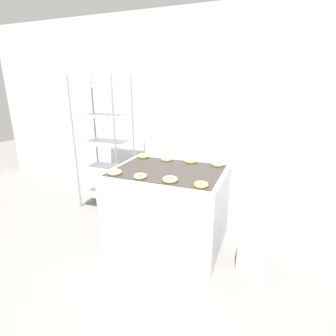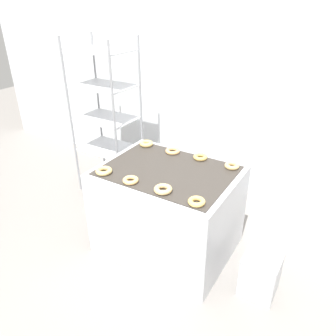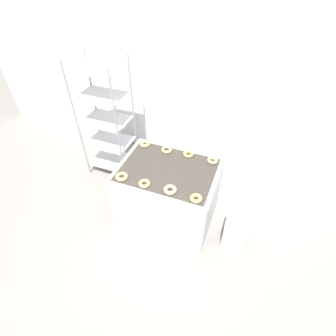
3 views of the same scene
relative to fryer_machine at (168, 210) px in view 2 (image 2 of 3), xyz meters
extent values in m
plane|color=gray|center=(0.00, -0.72, -0.44)|extent=(14.00, 14.00, 0.00)
cube|color=silver|center=(0.00, 1.40, 0.96)|extent=(8.00, 0.05, 2.80)
cube|color=#B7BABF|center=(0.00, 0.00, 0.00)|extent=(1.23, 0.94, 0.86)
cube|color=#38332D|center=(0.00, 0.00, 0.43)|extent=(1.13, 0.83, 0.01)
cube|color=#262628|center=(0.34, -0.43, 0.17)|extent=(0.12, 0.07, 0.10)
cylinder|color=gray|center=(-1.54, 0.35, 0.50)|extent=(0.02, 0.02, 1.88)
cylinder|color=gray|center=(-0.88, 0.35, 0.50)|extent=(0.02, 0.02, 1.88)
cylinder|color=gray|center=(-1.54, 0.84, 0.50)|extent=(0.02, 0.02, 1.88)
cylinder|color=gray|center=(-0.88, 0.84, 0.50)|extent=(0.02, 0.02, 1.88)
cube|color=silver|center=(-1.21, 0.60, -0.25)|extent=(0.66, 0.49, 0.01)
cube|color=silver|center=(-1.21, 0.60, 0.14)|extent=(0.66, 0.49, 0.01)
cube|color=silver|center=(-1.21, 0.60, 0.52)|extent=(0.66, 0.49, 0.01)
cube|color=silver|center=(-1.21, 0.60, 0.91)|extent=(0.66, 0.49, 0.01)
cube|color=silver|center=(-1.21, 0.60, 1.29)|extent=(0.66, 0.49, 0.01)
cube|color=#B7BABF|center=(0.96, -0.10, -0.24)|extent=(0.29, 0.29, 0.38)
torus|color=#D8B76C|center=(-0.46, -0.34, 0.46)|extent=(0.15, 0.15, 0.04)
torus|color=#EBB56B|center=(-0.16, -0.34, 0.46)|extent=(0.13, 0.13, 0.04)
torus|color=#D9B372|center=(0.15, -0.33, 0.46)|extent=(0.15, 0.15, 0.04)
torus|color=#E7B960|center=(0.46, -0.35, 0.46)|extent=(0.13, 0.13, 0.04)
torus|color=#DBB767|center=(-0.47, 0.34, 0.46)|extent=(0.14, 0.14, 0.04)
torus|color=#E8B16D|center=(-0.15, 0.34, 0.46)|extent=(0.14, 0.14, 0.04)
torus|color=#DFB15A|center=(0.15, 0.35, 0.46)|extent=(0.13, 0.13, 0.04)
torus|color=#E4B86F|center=(0.47, 0.33, 0.46)|extent=(0.13, 0.13, 0.04)
camera|label=1|loc=(0.98, -2.51, 1.31)|focal=28.00mm
camera|label=2|loc=(1.32, -2.21, 1.83)|focal=35.00mm
camera|label=3|loc=(0.84, -2.22, 2.59)|focal=28.00mm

